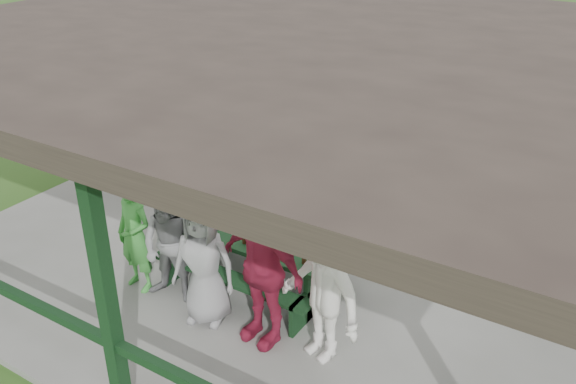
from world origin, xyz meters
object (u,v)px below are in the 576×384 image
Objects in this scene: picnic_table_far at (321,196)px; contestant_grey_left at (170,246)px; farm_trailer at (335,73)px; spectator_lblue at (326,158)px; contestant_red at (261,267)px; spectator_blue at (285,126)px; spectator_grey at (457,181)px; contestant_green at (135,235)px; pickup_truck at (508,79)px; picnic_table_near at (254,255)px; contestant_grey_mid at (204,263)px; contestant_white_fedora at (321,290)px.

picnic_table_far is 2.91m from contestant_grey_left.
picnic_table_far is 0.75× the size of farm_trailer.
spectator_lblue is at bearing 114.40° from picnic_table_far.
contestant_grey_left is 1.45m from contestant_red.
spectator_blue reaches higher than spectator_grey.
contestant_green is at bearing -113.07° from picnic_table_far.
spectator_lblue reaches higher than pickup_truck.
picnic_table_far is at bearing 92.30° from picnic_table_near.
picnic_table_near is at bearing 68.45° from contestant_grey_mid.
contestant_green is 1.00× the size of contestant_grey_left.
spectator_lblue is 0.26× the size of pickup_truck.
spectator_blue is at bearing -11.70° from spectator_grey.
pickup_truck is at bearing 84.52° from picnic_table_near.
picnic_table_far is 1.62× the size of contestant_green.
contestant_white_fedora is (0.74, 0.08, -0.08)m from contestant_red.
picnic_table_near is 1.47× the size of contestant_green.
spectator_blue is at bearing 127.45° from contestant_red.
spectator_grey reaches higher than contestant_grey_mid.
contestant_red is at bearing 95.61° from spectator_lblue.
contestant_green reaches higher than farm_trailer.
contestant_green is at bearing -171.04° from contestant_red.
spectator_blue is (-1.58, 1.43, 0.43)m from picnic_table_far.
contestant_grey_mid is at bearing 2.84° from contestant_green.
spectator_blue reaches higher than picnic_table_far.
contestant_white_fedora is 10.46m from pickup_truck.
contestant_grey_mid is at bearing -54.43° from farm_trailer.
pickup_truck reaches higher than picnic_table_far.
contestant_grey_mid is at bearing -17.73° from contestant_grey_left.
pickup_truck is 4.35m from farm_trailer.
contestant_green is at bearing 47.25° from spectator_grey.
contestant_white_fedora is at bearing -27.88° from picnic_table_near.
contestant_green is at bearing 65.53° from spectator_lblue.
contestant_grey_left is at bearing 74.10° from spectator_lblue.
picnic_table_far is 1.79× the size of spectator_lblue.
pickup_truck is (1.41, 6.80, -0.06)m from spectator_lblue.
spectator_lblue is 0.42× the size of farm_trailer.
spectator_grey is 0.48× the size of farm_trailer.
spectator_lblue is at bearing 135.72° from contestant_white_fedora.
contestant_green reaches higher than contestant_grey_left.
contestant_white_fedora is (1.54, 0.15, 0.10)m from contestant_grey_mid.
spectator_lblue is at bearing 148.88° from spectator_blue.
farm_trailer reaches higher than picnic_table_far.
spectator_grey is (0.34, 3.71, -0.08)m from contestant_white_fedora.
spectator_blue is (-3.11, 4.20, -0.01)m from contestant_white_fedora.
picnic_table_near and picnic_table_far have the same top height.
contestant_green is 10.78m from pickup_truck.
contestant_white_fedora is 4.13m from spectator_lblue.
contestant_grey_mid is at bearing -156.61° from contestant_white_fedora.
picnic_table_near is 0.68× the size of farm_trailer.
contestant_green is 0.29× the size of pickup_truck.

